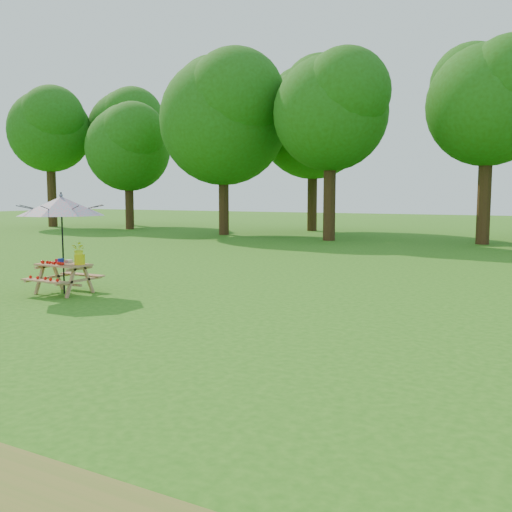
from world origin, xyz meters
The scene contains 7 objects.
ground centered at (0.00, 0.00, 0.00)m, with size 120.00×120.00×0.00m, color #286813.
treeline centered at (0.00, 22.00, 8.00)m, with size 60.00×12.00×16.00m, color #22540E, non-canonical shape.
picnic_table centered at (-2.90, 3.54, 0.33)m, with size 1.20×1.32×0.67m.
patio_umbrella centered at (-2.90, 3.54, 1.95)m, with size 2.56×2.56×2.25m.
produce_bins centered at (-2.95, 3.56, 0.72)m, with size 0.29×0.40×0.13m.
tomatoes_row centered at (-3.05, 3.36, 0.71)m, with size 0.77×0.13×0.07m, color red, non-canonical shape.
flower_bucket centered at (-2.47, 3.61, 0.94)m, with size 0.32×0.28×0.51m.
Camera 1 is at (6.93, -5.33, 2.19)m, focal length 40.00 mm.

